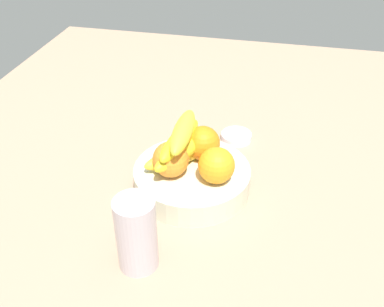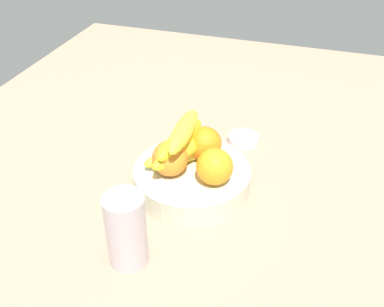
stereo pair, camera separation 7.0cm
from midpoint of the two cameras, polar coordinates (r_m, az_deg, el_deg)
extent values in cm
cube|color=#A2836A|center=(102.46, 0.97, -4.54)|extent=(180.00, 140.00, 3.00)
cylinder|color=beige|center=(98.67, 2.02, -3.23)|extent=(25.33, 25.33, 5.38)
sphere|color=orange|center=(91.55, 5.07, -1.73)|extent=(7.61, 7.61, 7.61)
sphere|color=orange|center=(98.20, 3.62, 1.19)|extent=(7.61, 7.61, 7.61)
sphere|color=orange|center=(93.56, -0.67, -0.66)|extent=(7.61, 7.61, 7.61)
ellipsoid|color=yellow|center=(97.68, 0.58, -0.22)|extent=(14.59, 15.09, 4.00)
ellipsoid|color=yellow|center=(95.07, 0.59, 0.29)|extent=(17.07, 10.93, 4.00)
ellipsoid|color=yellow|center=(94.48, 0.59, 1.65)|extent=(17.45, 7.25, 4.00)
ellipsoid|color=yellow|center=(93.35, 0.88, 2.80)|extent=(17.11, 4.52, 4.00)
cylinder|color=#BFB5BD|center=(80.54, -5.84, -9.68)|extent=(7.27, 7.27, 14.71)
cylinder|color=white|center=(115.89, 8.23, 1.79)|extent=(7.78, 7.78, 1.77)
camera|label=1|loc=(0.03, -87.89, 1.48)|focal=42.20mm
camera|label=2|loc=(0.03, 92.11, -1.48)|focal=42.20mm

